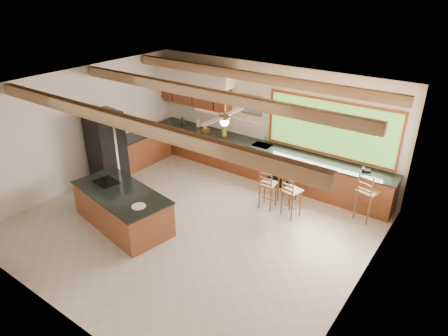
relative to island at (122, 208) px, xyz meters
The scene contains 9 objects.
ground 1.59m from the island, 34.96° to the left, with size 7.20×7.20×0.00m, color #BDB39D.
room_shell 2.60m from the island, 54.62° to the left, with size 7.27×6.54×3.02m.
counter_run 3.43m from the island, 82.66° to the left, with size 7.12×3.10×1.27m.
island is the anchor object (origin of this frame).
refrigerator 2.20m from the island, 147.45° to the left, with size 0.84×0.82×1.96m.
bar_stool_a 3.85m from the island, 50.44° to the left, with size 0.42×0.42×1.12m.
bar_stool_b 3.30m from the island, 47.74° to the left, with size 0.40×0.40×1.03m.
bar_stool_c 3.73m from the island, 40.50° to the left, with size 0.46×0.46×1.07m.
bar_stool_d 5.38m from the island, 37.41° to the left, with size 0.52×0.52×1.18m.
Camera 1 is at (4.89, -5.63, 5.01)m, focal length 32.00 mm.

